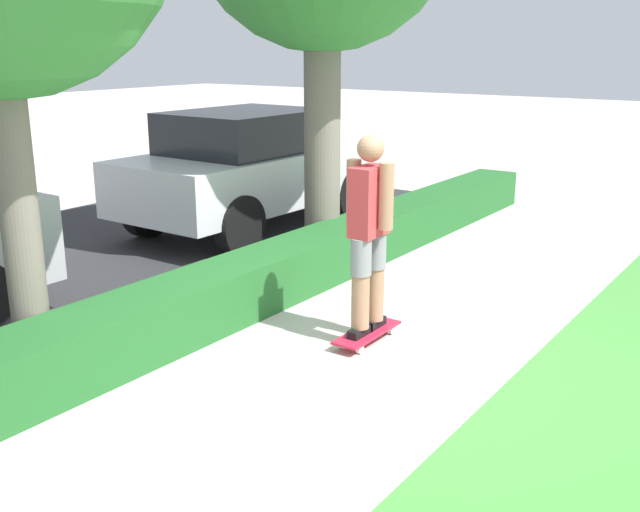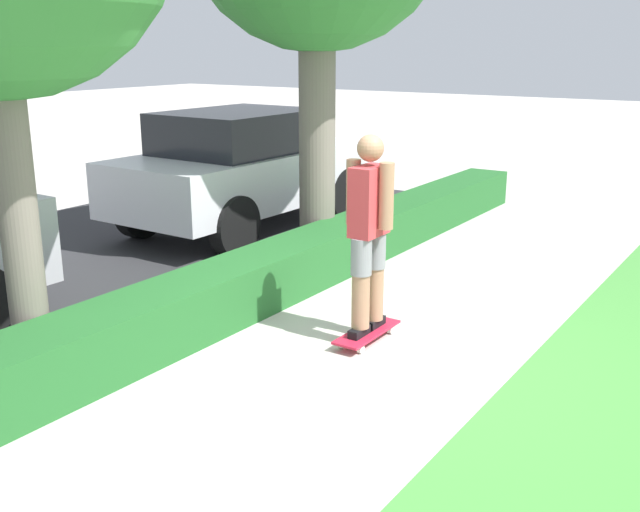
{
  "view_description": "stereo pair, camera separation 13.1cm",
  "coord_description": "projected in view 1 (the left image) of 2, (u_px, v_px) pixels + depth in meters",
  "views": [
    {
      "loc": [
        -4.67,
        -2.76,
        2.42
      ],
      "look_at": [
        0.15,
        0.6,
        0.75
      ],
      "focal_mm": 42.0,
      "sensor_mm": 36.0,
      "label": 1
    },
    {
      "loc": [
        -4.74,
        -2.65,
        2.42
      ],
      "look_at": [
        0.15,
        0.6,
        0.75
      ],
      "focal_mm": 42.0,
      "sensor_mm": 36.0,
      "label": 2
    }
  ],
  "objects": [
    {
      "name": "parked_car_middle",
      "position": [
        251.0,
        167.0,
        9.96
      ],
      "size": [
        3.83,
        1.79,
        1.57
      ],
      "rotation": [
        0.0,
        0.0,
        -0.02
      ],
      "color": "silver",
      "rests_on": "ground_plane"
    },
    {
      "name": "skateboard",
      "position": [
        367.0,
        333.0,
        6.28
      ],
      "size": [
        0.75,
        0.24,
        0.09
      ],
      "color": "red",
      "rests_on": "ground_plane"
    },
    {
      "name": "hedge_row",
      "position": [
        219.0,
        295.0,
        6.68
      ],
      "size": [
        12.91,
        0.6,
        0.5
      ],
      "color": "#236028",
      "rests_on": "ground_plane"
    },
    {
      "name": "street_asphalt",
      "position": [
        43.0,
        272.0,
        8.17
      ],
      "size": [
        12.91,
        5.0,
        0.01
      ],
      "color": "#2D2D30",
      "rests_on": "ground_plane"
    },
    {
      "name": "skater_person",
      "position": [
        369.0,
        230.0,
        6.04
      ],
      "size": [
        0.49,
        0.42,
        1.64
      ],
      "color": "black",
      "rests_on": "skateboard"
    },
    {
      "name": "ground_plane",
      "position": [
        372.0,
        363.0,
        5.86
      ],
      "size": [
        60.0,
        60.0,
        0.0
      ],
      "primitive_type": "plane",
      "color": "#BCB7AD"
    }
  ]
}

